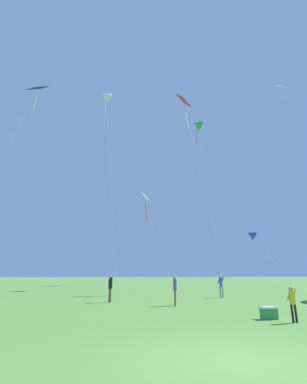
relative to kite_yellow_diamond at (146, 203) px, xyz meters
name	(u,v)px	position (x,y,z in m)	size (l,w,h in m)	color
ground_plane	(236,362)	(-5.66, -42.02, -14.04)	(400.00, 400.00, 0.00)	#5B933D
kite_yellow_diamond	(146,203)	(0.00, 0.00, 0.00)	(3.63, 5.87, 16.14)	yellow
kite_green_small	(197,125)	(6.20, -11.04, 10.31)	(2.31, 9.86, 25.30)	green
kite_white_distant	(106,96)	(-8.23, -12.40, 12.57)	(3.23, 5.64, 27.50)	white
kite_pink_low	(284,95)	(15.83, -19.25, 11.30)	(2.87, 7.86, 27.63)	pink
kite_red_high	(185,108)	(0.86, -20.89, 6.23)	(2.88, 5.66, 22.12)	red
kite_black_large	(36,94)	(-15.36, -21.45, 5.33)	(4.70, 5.41, 20.82)	black
kite_blue_delta	(251,234)	(13.41, -11.49, -6.87)	(1.96, 9.22, 8.04)	blue
person_near_tree	(110,286)	(-7.39, -29.45, -13.08)	(0.24, 0.51, 1.59)	#665B4C
person_far_back	(221,284)	(0.79, -27.63, -13.08)	(0.49, 0.30, 1.60)	gray
person_child_small	(292,301)	(-1.42, -38.25, -13.31)	(0.39, 0.16, 1.20)	black
person_with_spool	(175,287)	(-4.03, -32.16, -13.09)	(0.22, 0.51, 1.58)	#665B4C
picnic_cooler	(269,313)	(-1.83, -37.36, -13.81)	(0.60, 0.40, 0.44)	#2D8C47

